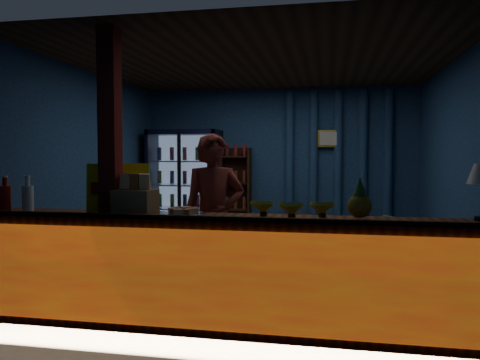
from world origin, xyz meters
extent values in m
plane|color=#515154|center=(0.00, 0.00, 0.00)|extent=(4.60, 4.60, 0.00)
plane|color=navy|center=(0.00, 2.20, 1.30)|extent=(4.60, 0.00, 4.60)
plane|color=navy|center=(0.00, -2.20, 1.30)|extent=(4.60, 0.00, 4.60)
plane|color=navy|center=(-2.30, 0.00, 1.30)|extent=(0.00, 4.40, 4.40)
plane|color=navy|center=(2.30, 0.00, 1.30)|extent=(0.00, 4.40, 4.40)
plane|color=#472D19|center=(0.00, 0.00, 2.60)|extent=(4.60, 4.60, 0.00)
cube|color=brown|center=(0.00, -1.90, 0.47)|extent=(4.40, 0.55, 0.95)
cube|color=red|center=(0.00, -2.19, 0.47)|extent=(4.35, 0.02, 0.81)
cube|color=#3C2013|center=(0.00, -2.17, 0.97)|extent=(4.40, 0.04, 0.04)
cube|color=maroon|center=(-1.05, -1.90, 1.30)|extent=(0.16, 0.16, 2.60)
cube|color=black|center=(-1.55, 2.12, 0.95)|extent=(1.20, 0.06, 1.90)
cube|color=black|center=(-2.12, 1.85, 0.95)|extent=(0.06, 0.60, 1.90)
cube|color=black|center=(-0.98, 1.85, 0.95)|extent=(0.06, 0.60, 1.90)
cube|color=black|center=(-1.55, 1.85, 1.86)|extent=(1.20, 0.60, 0.08)
cube|color=black|center=(-1.55, 1.85, 0.04)|extent=(1.20, 0.60, 0.08)
cube|color=#99B2D8|center=(-1.55, 2.07, 0.95)|extent=(1.08, 0.02, 1.74)
cube|color=white|center=(-1.55, 1.57, 0.95)|extent=(1.12, 0.02, 1.78)
cube|color=black|center=(-1.55, 1.55, 0.95)|extent=(0.05, 0.05, 1.80)
cube|color=silver|center=(-1.55, 1.85, 0.17)|extent=(1.08, 0.48, 0.02)
cylinder|color=red|center=(-2.00, 1.85, 0.30)|extent=(0.07, 0.07, 0.22)
cylinder|color=#175F22|center=(-1.77, 1.85, 0.30)|extent=(0.07, 0.07, 0.22)
cylinder|color=olive|center=(-1.55, 1.85, 0.30)|extent=(0.07, 0.07, 0.22)
cylinder|color=navy|center=(-1.32, 1.85, 0.30)|extent=(0.07, 0.07, 0.22)
cylinder|color=maroon|center=(-1.10, 1.85, 0.30)|extent=(0.07, 0.07, 0.22)
cube|color=silver|center=(-1.55, 1.85, 0.57)|extent=(1.08, 0.48, 0.02)
cylinder|color=#175F22|center=(-2.00, 1.85, 0.70)|extent=(0.07, 0.07, 0.22)
cylinder|color=olive|center=(-1.77, 1.85, 0.70)|extent=(0.07, 0.07, 0.22)
cylinder|color=navy|center=(-1.55, 1.85, 0.70)|extent=(0.07, 0.07, 0.22)
cylinder|color=maroon|center=(-1.32, 1.85, 0.70)|extent=(0.07, 0.07, 0.22)
cylinder|color=red|center=(-1.10, 1.85, 0.70)|extent=(0.07, 0.07, 0.22)
cube|color=silver|center=(-1.55, 1.85, 0.97)|extent=(1.08, 0.48, 0.02)
cylinder|color=olive|center=(-2.00, 1.85, 1.10)|extent=(0.07, 0.07, 0.22)
cylinder|color=navy|center=(-1.77, 1.85, 1.10)|extent=(0.07, 0.07, 0.22)
cylinder|color=maroon|center=(-1.55, 1.85, 1.10)|extent=(0.07, 0.07, 0.22)
cylinder|color=red|center=(-1.32, 1.85, 1.10)|extent=(0.07, 0.07, 0.22)
cylinder|color=#175F22|center=(-1.10, 1.85, 1.10)|extent=(0.07, 0.07, 0.22)
cube|color=silver|center=(-1.55, 1.85, 1.37)|extent=(1.08, 0.48, 0.02)
cylinder|color=navy|center=(-2.00, 1.85, 1.50)|extent=(0.07, 0.07, 0.22)
cylinder|color=maroon|center=(-1.77, 1.85, 1.50)|extent=(0.07, 0.07, 0.22)
cylinder|color=red|center=(-1.55, 1.85, 1.50)|extent=(0.07, 0.07, 0.22)
cylinder|color=#175F22|center=(-1.32, 1.85, 1.50)|extent=(0.07, 0.07, 0.22)
cylinder|color=olive|center=(-1.10, 1.85, 1.50)|extent=(0.07, 0.07, 0.22)
cube|color=#3C2013|center=(-0.70, 2.15, 0.80)|extent=(0.50, 0.02, 1.60)
cube|color=#3C2013|center=(-0.93, 2.02, 0.80)|extent=(0.03, 0.28, 1.60)
cube|color=#3C2013|center=(-0.46, 2.02, 0.80)|extent=(0.03, 0.28, 1.60)
cube|color=#3C2013|center=(-0.70, 2.02, 0.10)|extent=(0.46, 0.26, 0.02)
cube|color=#3C2013|center=(-0.70, 2.02, 0.55)|extent=(0.46, 0.26, 0.02)
cube|color=#3C2013|center=(-0.70, 2.02, 1.00)|extent=(0.46, 0.26, 0.02)
cube|color=#3C2013|center=(-0.70, 2.02, 1.45)|extent=(0.46, 0.26, 0.02)
cylinder|color=navy|center=(0.20, 2.14, 1.30)|extent=(0.14, 0.14, 2.50)
cylinder|color=navy|center=(0.60, 2.14, 1.30)|extent=(0.14, 0.14, 2.50)
cylinder|color=navy|center=(1.00, 2.14, 1.30)|extent=(0.14, 0.14, 2.50)
cylinder|color=navy|center=(1.40, 2.14, 1.30)|extent=(0.14, 0.14, 2.50)
cylinder|color=navy|center=(1.80, 2.14, 1.30)|extent=(0.14, 0.14, 2.50)
cube|color=gold|center=(0.85, 2.10, 1.75)|extent=(0.36, 0.03, 0.28)
cube|color=silver|center=(0.85, 2.08, 1.75)|extent=(0.30, 0.01, 0.22)
imported|color=maroon|center=(-0.27, -1.27, 0.84)|extent=(0.72, 0.59, 1.69)
imported|color=#5AB570|center=(1.56, 1.28, 0.29)|extent=(0.84, 0.84, 0.58)
cube|color=#3C2013|center=(0.30, 1.44, 0.28)|extent=(0.71, 0.60, 0.55)
cylinder|color=#3C2013|center=(0.30, 1.44, 0.61)|extent=(0.11, 0.11, 0.11)
cube|color=#FFFB0D|center=(-1.05, -1.76, 1.17)|extent=(0.56, 0.31, 0.45)
cube|color=#B1180B|center=(-1.05, -1.78, 1.17)|extent=(0.45, 0.21, 0.11)
cylinder|color=#B1180B|center=(-2.05, -1.98, 1.07)|extent=(0.10, 0.10, 0.24)
cylinder|color=#B1180B|center=(-2.05, -1.98, 1.24)|extent=(0.05, 0.05, 0.09)
cylinder|color=white|center=(-2.05, -1.98, 1.28)|extent=(0.05, 0.05, 0.02)
cylinder|color=silver|center=(-1.88, -1.90, 1.07)|extent=(0.10, 0.10, 0.24)
cylinder|color=silver|center=(-1.88, -1.90, 1.24)|extent=(0.05, 0.05, 0.09)
cylinder|color=white|center=(-1.88, -1.90, 1.28)|extent=(0.05, 0.05, 0.02)
cube|color=#956648|center=(-0.82, -1.89, 1.06)|extent=(0.35, 0.29, 0.22)
cube|color=gold|center=(-0.90, -1.89, 1.24)|extent=(0.09, 0.06, 0.14)
cube|color=orange|center=(-0.82, -1.89, 1.24)|extent=(0.09, 0.06, 0.14)
cube|color=gold|center=(-0.74, -1.90, 1.24)|extent=(0.09, 0.06, 0.14)
cube|color=#956648|center=(-0.83, -1.80, 1.04)|extent=(0.30, 0.25, 0.18)
cube|color=gold|center=(-0.90, -1.80, 1.19)|extent=(0.08, 0.06, 0.12)
cube|color=orange|center=(-0.83, -1.80, 1.19)|extent=(0.08, 0.06, 0.12)
cube|color=gold|center=(-0.76, -1.81, 1.19)|extent=(0.08, 0.06, 0.12)
cylinder|color=silver|center=(-0.39, -1.89, 0.96)|extent=(0.40, 0.40, 0.02)
cube|color=gold|center=(-0.31, -1.89, 0.99)|extent=(0.09, 0.06, 0.04)
cube|color=orange|center=(-0.34, -1.83, 0.99)|extent=(0.11, 0.11, 0.04)
cube|color=gold|center=(-0.39, -1.81, 0.99)|extent=(0.06, 0.09, 0.04)
cube|color=orange|center=(-0.45, -1.83, 0.99)|extent=(0.11, 0.11, 0.04)
cube|color=gold|center=(-0.47, -1.89, 0.99)|extent=(0.09, 0.06, 0.04)
cube|color=orange|center=(-0.45, -1.94, 0.99)|extent=(0.11, 0.11, 0.04)
cube|color=gold|center=(-0.39, -1.96, 0.99)|extent=(0.06, 0.09, 0.04)
cube|color=orange|center=(-0.34, -1.94, 0.99)|extent=(0.11, 0.11, 0.04)
sphere|color=olive|center=(1.10, -1.85, 1.06)|extent=(0.20, 0.20, 0.20)
cone|color=#256021|center=(1.10, -1.85, 1.22)|extent=(0.11, 0.11, 0.15)
camera|label=1|loc=(0.86, -5.76, 1.47)|focal=35.00mm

